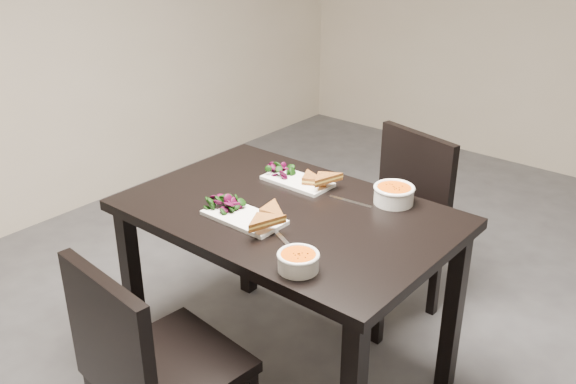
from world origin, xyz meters
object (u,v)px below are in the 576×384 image
(plate_near, at_px, (244,218))
(plate_far, at_px, (297,181))
(chair_near, at_px, (148,364))
(soup_bowl_far, at_px, (394,193))
(chair_far, at_px, (396,214))
(table, at_px, (288,233))
(soup_bowl_near, at_px, (298,260))

(plate_near, distance_m, plate_far, 0.38)
(chair_near, relative_size, soup_bowl_far, 5.48)
(chair_far, bearing_deg, plate_far, -97.96)
(table, bearing_deg, soup_bowl_near, -45.98)
(plate_near, relative_size, soup_bowl_far, 1.93)
(plate_near, bearing_deg, soup_bowl_far, 53.55)
(table, xyz_separation_m, chair_far, (0.07, 0.69, -0.17))
(plate_far, relative_size, soup_bowl_far, 1.82)
(soup_bowl_near, relative_size, plate_far, 0.47)
(plate_near, xyz_separation_m, plate_far, (-0.06, 0.37, -0.00))
(chair_near, bearing_deg, table, 96.47)
(soup_bowl_far, bearing_deg, plate_near, -126.45)
(chair_near, xyz_separation_m, soup_bowl_far, (0.26, 0.99, 0.30))
(chair_near, relative_size, plate_near, 2.85)
(table, distance_m, chair_near, 0.71)
(soup_bowl_near, bearing_deg, table, 134.02)
(chair_far, relative_size, soup_bowl_near, 6.44)
(plate_near, distance_m, soup_bowl_near, 0.39)
(plate_far, xyz_separation_m, soup_bowl_far, (0.39, 0.09, 0.03))
(soup_bowl_near, xyz_separation_m, plate_far, (-0.42, 0.51, -0.03))
(table, distance_m, plate_near, 0.21)
(soup_bowl_near, xyz_separation_m, soup_bowl_far, (-0.02, 0.60, 0.01))
(chair_near, distance_m, plate_near, 0.60)
(table, relative_size, soup_bowl_far, 7.74)
(chair_near, xyz_separation_m, chair_far, (0.05, 1.39, 0.00))
(soup_bowl_near, bearing_deg, chair_near, -125.68)
(table, distance_m, plate_far, 0.27)
(soup_bowl_near, bearing_deg, soup_bowl_far, 92.21)
(table, bearing_deg, soup_bowl_far, 47.51)
(chair_far, height_order, soup_bowl_near, chair_far)
(table, height_order, chair_near, chair_near)
(chair_far, distance_m, plate_far, 0.59)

